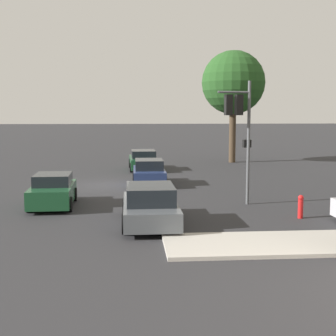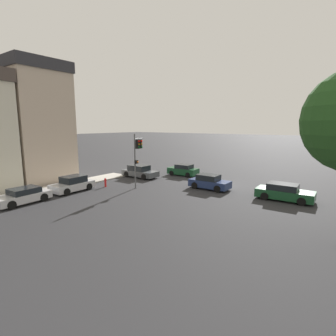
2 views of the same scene
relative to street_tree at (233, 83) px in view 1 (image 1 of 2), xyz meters
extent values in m
plane|color=#28282B|center=(11.66, -9.76, -6.52)|extent=(300.00, 300.00, 0.00)
cylinder|color=#423323|center=(0.00, 0.00, -4.21)|extent=(0.55, 0.55, 4.63)
sphere|color=#234C1E|center=(0.00, 0.00, 0.04)|extent=(5.17, 5.17, 5.17)
cylinder|color=#515456|center=(17.78, -3.17, -3.78)|extent=(0.14, 0.14, 5.49)
cylinder|color=#515456|center=(17.89, -3.89, -1.54)|extent=(0.31, 1.45, 0.10)
cube|color=black|center=(17.85, -3.65, -2.09)|extent=(0.34, 0.34, 0.90)
sphere|color=red|center=(17.67, -3.68, -1.79)|extent=(0.20, 0.20, 0.20)
sphere|color=#99660F|center=(17.67, -3.68, -2.09)|extent=(0.20, 0.20, 0.20)
sphere|color=#0F511E|center=(17.67, -3.68, -2.39)|extent=(0.20, 0.20, 0.20)
cube|color=black|center=(17.92, -4.13, -2.09)|extent=(0.34, 0.34, 0.90)
sphere|color=red|center=(17.74, -4.15, -1.79)|extent=(0.20, 0.20, 0.20)
sphere|color=#99660F|center=(17.74, -4.15, -2.09)|extent=(0.20, 0.20, 0.20)
sphere|color=#0F511E|center=(17.74, -4.15, -2.39)|extent=(0.20, 0.20, 0.20)
cube|color=black|center=(17.61, -3.20, -3.80)|extent=(0.27, 0.38, 0.35)
sphere|color=orange|center=(17.47, -3.22, -3.80)|extent=(0.18, 0.18, 0.18)
cube|color=#194728|center=(4.55, -7.51, -5.98)|extent=(4.65, 2.03, 0.72)
cube|color=black|center=(4.73, -7.50, -5.36)|extent=(2.44, 1.74, 0.53)
cylinder|color=black|center=(3.15, -8.45, -6.19)|extent=(0.68, 0.24, 0.67)
cylinder|color=black|center=(3.10, -6.66, -6.19)|extent=(0.68, 0.24, 0.67)
cylinder|color=black|center=(6.00, -8.36, -6.19)|extent=(0.68, 0.24, 0.67)
cylinder|color=black|center=(5.94, -6.57, -6.19)|extent=(0.68, 0.24, 0.67)
cube|color=#194728|center=(17.61, -11.82, -5.97)|extent=(3.87, 1.87, 0.77)
cube|color=black|center=(17.46, -11.82, -5.34)|extent=(2.03, 1.60, 0.48)
cylinder|color=black|center=(18.76, -10.96, -6.21)|extent=(0.63, 0.24, 0.62)
cylinder|color=black|center=(18.82, -12.60, -6.21)|extent=(0.63, 0.24, 0.62)
cylinder|color=black|center=(16.40, -11.04, -6.21)|extent=(0.63, 0.24, 0.62)
cylinder|color=black|center=(16.46, -12.67, -6.21)|extent=(0.63, 0.24, 0.62)
cube|color=navy|center=(11.57, -7.36, -5.98)|extent=(4.03, 1.78, 0.71)
cube|color=black|center=(11.73, -7.37, -5.35)|extent=(2.10, 1.56, 0.55)
cylinder|color=black|center=(10.32, -8.19, -6.18)|extent=(0.68, 0.22, 0.68)
cylinder|color=black|center=(10.33, -6.53, -6.18)|extent=(0.68, 0.22, 0.68)
cylinder|color=black|center=(12.82, -8.20, -6.18)|extent=(0.68, 0.22, 0.68)
cylinder|color=black|center=(12.82, -6.54, -6.18)|extent=(0.68, 0.22, 0.68)
cube|color=#4C5156|center=(21.22, -7.70, -6.00)|extent=(4.56, 1.97, 0.65)
cube|color=black|center=(21.40, -7.70, -5.36)|extent=(2.38, 1.72, 0.63)
cylinder|color=black|center=(19.82, -8.62, -6.17)|extent=(0.72, 0.23, 0.71)
cylinder|color=black|center=(19.81, -6.79, -6.17)|extent=(0.72, 0.23, 0.71)
cylinder|color=black|center=(22.64, -8.60, -6.17)|extent=(0.72, 0.23, 0.71)
cylinder|color=black|center=(22.62, -6.77, -6.17)|extent=(0.72, 0.23, 0.71)
cylinder|color=red|center=(20.75, -1.81, -6.15)|extent=(0.20, 0.20, 0.75)
sphere|color=red|center=(20.75, -1.81, -5.71)|extent=(0.22, 0.22, 0.22)
camera|label=1|loc=(38.18, -8.37, -2.43)|focal=50.00mm
camera|label=2|loc=(-0.11, 15.85, -0.15)|focal=28.00mm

